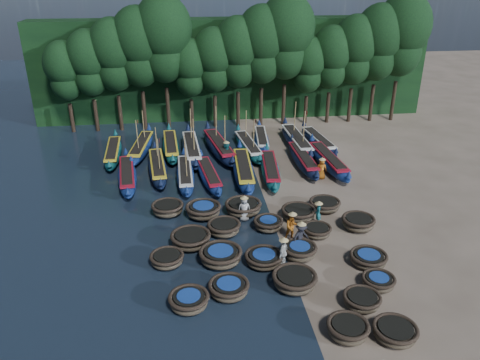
{
  "coord_description": "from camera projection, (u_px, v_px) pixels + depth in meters",
  "views": [
    {
      "loc": [
        -5.18,
        -24.9,
        14.75
      ],
      "look_at": [
        -1.65,
        4.09,
        1.3
      ],
      "focal_mm": 35.0,
      "sensor_mm": 36.0,
      "label": 1
    }
  ],
  "objects": [
    {
      "name": "long_boat_13",
      "position": [
        219.0,
        147.0,
        40.03
      ],
      "size": [
        3.04,
        8.94,
        3.85
      ],
      "rotation": [
        0.0,
        0.0,
        0.17
      ],
      "color": "#0F1A37",
      "rests_on": "ground"
    },
    {
      "name": "long_boat_11",
      "position": [
        171.0,
        146.0,
        40.27
      ],
      "size": [
        1.87,
        8.19,
        1.44
      ],
      "rotation": [
        0.0,
        0.0,
        0.06
      ],
      "color": "#0E4F51",
      "rests_on": "ground"
    },
    {
      "name": "long_boat_10",
      "position": [
        141.0,
        147.0,
        40.03
      ],
      "size": [
        2.4,
        8.15,
        3.49
      ],
      "rotation": [
        0.0,
        0.0,
        -0.12
      ],
      "color": "navy",
      "rests_on": "ground"
    },
    {
      "name": "long_boat_5",
      "position": [
        243.0,
        170.0,
        35.56
      ],
      "size": [
        1.93,
        8.76,
        1.54
      ],
      "rotation": [
        0.0,
        0.0,
        -0.05
      ],
      "color": "navy",
      "rests_on": "ground"
    },
    {
      "name": "long_boat_9",
      "position": [
        113.0,
        152.0,
        39.04
      ],
      "size": [
        1.75,
        7.75,
        1.37
      ],
      "rotation": [
        0.0,
        0.0,
        0.05
      ],
      "color": "#0E4F51",
      "rests_on": "ground"
    },
    {
      "name": "long_boat_17",
      "position": [
        318.0,
        141.0,
        41.54
      ],
      "size": [
        2.23,
        7.74,
        1.37
      ],
      "rotation": [
        0.0,
        0.0,
        0.12
      ],
      "color": "#0F1A37",
      "rests_on": "ground"
    },
    {
      "name": "tree_11",
      "position": [
        332.0,
        57.0,
        45.46
      ],
      "size": [
        4.09,
        4.09,
        9.65
      ],
      "color": "black",
      "rests_on": "ground"
    },
    {
      "name": "tree_14",
      "position": [
        402.0,
        34.0,
        45.37
      ],
      "size": [
        5.34,
        5.34,
        12.58
      ],
      "color": "black",
      "rests_on": "ground"
    },
    {
      "name": "fisherman_4",
      "position": [
        283.0,
        252.0,
        24.79
      ],
      "size": [
        0.89,
        1.06,
        1.9
      ],
      "rotation": [
        0.0,
        0.0,
        4.13
      ],
      "color": "beige",
      "rests_on": "ground"
    },
    {
      "name": "fisherman_0",
      "position": [
        244.0,
        208.0,
        29.32
      ],
      "size": [
        0.83,
        0.56,
        1.85
      ],
      "rotation": [
        0.0,
        0.0,
        3.19
      ],
      "color": "beige",
      "rests_on": "ground"
    },
    {
      "name": "tree_5",
      "position": [
        190.0,
        67.0,
        44.23
      ],
      "size": [
        3.68,
        3.68,
        8.68
      ],
      "color": "black",
      "rests_on": "ground"
    },
    {
      "name": "coracle_9",
      "position": [
        378.0,
        281.0,
        23.37
      ],
      "size": [
        1.71,
        1.71,
        0.64
      ],
      "rotation": [
        0.0,
        0.0,
        0.02
      ],
      "color": "brown",
      "rests_on": "ground"
    },
    {
      "name": "long_boat_3",
      "position": [
        185.0,
        174.0,
        34.95
      ],
      "size": [
        1.45,
        7.59,
        3.22
      ],
      "rotation": [
        0.0,
        0.0,
        0.02
      ],
      "color": "navy",
      "rests_on": "ground"
    },
    {
      "name": "tree_12",
      "position": [
        355.0,
        49.0,
        45.43
      ],
      "size": [
        4.51,
        4.51,
        10.63
      ],
      "color": "black",
      "rests_on": "ground"
    },
    {
      "name": "fisherman_3",
      "position": [
        301.0,
        236.0,
        26.19
      ],
      "size": [
        1.32,
        1.15,
        1.97
      ],
      "rotation": [
        0.0,
        0.0,
        0.53
      ],
      "color": "black",
      "rests_on": "ground"
    },
    {
      "name": "long_boat_12",
      "position": [
        192.0,
        149.0,
        39.54
      ],
      "size": [
        1.98,
        8.87,
        3.77
      ],
      "rotation": [
        0.0,
        0.0,
        0.05
      ],
      "color": "#0F1A37",
      "rests_on": "ground"
    },
    {
      "name": "tree_0",
      "position": [
        64.0,
        70.0,
        42.97
      ],
      "size": [
        3.68,
        3.68,
        8.68
      ],
      "color": "black",
      "rests_on": "ground"
    },
    {
      "name": "coracle_4",
      "position": [
        395.0,
        332.0,
        20.14
      ],
      "size": [
        2.3,
        2.3,
        0.66
      ],
      "rotation": [
        0.0,
        0.0,
        -0.3
      ],
      "color": "brown",
      "rests_on": "ground"
    },
    {
      "name": "tree_3",
      "position": [
        139.0,
        46.0,
        42.88
      ],
      "size": [
        4.92,
        4.92,
        11.6
      ],
      "color": "black",
      "rests_on": "ground"
    },
    {
      "name": "ground",
      "position": [
        274.0,
        225.0,
        29.19
      ],
      "size": [
        120.0,
        120.0,
        0.0
      ],
      "primitive_type": "plane",
      "color": "gray",
      "rests_on": "ground"
    },
    {
      "name": "tree_4",
      "position": [
        163.0,
        38.0,
        42.85
      ],
      "size": [
        5.34,
        5.34,
        12.58
      ],
      "color": "black",
      "rests_on": "ground"
    },
    {
      "name": "tree_7",
      "position": [
        238.0,
        52.0,
        44.17
      ],
      "size": [
        4.51,
        4.51,
        10.63
      ],
      "color": "black",
      "rests_on": "ground"
    },
    {
      "name": "fisherman_2",
      "position": [
        292.0,
        226.0,
        27.23
      ],
      "size": [
        0.89,
        0.71,
        1.96
      ],
      "rotation": [
        0.0,
        0.0,
        0.06
      ],
      "color": "#AC5D17",
      "rests_on": "ground"
    },
    {
      "name": "coracle_3",
      "position": [
        348.0,
        329.0,
        20.2
      ],
      "size": [
        2.16,
        2.16,
        0.76
      ],
      "rotation": [
        0.0,
        0.0,
        -0.3
      ],
      "color": "brown",
      "rests_on": "ground"
    },
    {
      "name": "tree_9",
      "position": [
        286.0,
        36.0,
        44.11
      ],
      "size": [
        5.34,
        5.34,
        12.58
      ],
      "color": "black",
      "rests_on": "ground"
    },
    {
      "name": "long_boat_15",
      "position": [
        262.0,
        139.0,
        42.05
      ],
      "size": [
        1.94,
        7.25,
        1.28
      ],
      "rotation": [
        0.0,
        0.0,
        -0.1
      ],
      "color": "navy",
      "rests_on": "ground"
    },
    {
      "name": "long_boat_4",
      "position": [
        209.0,
        175.0,
        34.9
      ],
      "size": [
        2.2,
        7.34,
        1.3
      ],
      "rotation": [
        0.0,
        0.0,
        0.13
      ],
      "color": "navy",
      "rests_on": "ground"
    },
    {
      "name": "fisherman_5",
      "position": [
        227.0,
        151.0,
        38.2
      ],
      "size": [
        0.89,
        1.67,
        1.92
      ],
      "rotation": [
        0.0,
        0.0,
        4.46
      ],
      "color": "#1A696F",
      "rests_on": "ground"
    },
    {
      "name": "fisherman_6",
      "position": [
        322.0,
        168.0,
        35.11
      ],
      "size": [
        0.85,
        0.6,
        1.83
      ],
      "rotation": [
        0.0,
        0.0,
        3.03
      ],
      "color": "#AC5D17",
      "rests_on": "ground"
    },
    {
      "name": "tree_8",
      "position": [
        262.0,
        44.0,
        44.14
      ],
      "size": [
        4.92,
        4.92,
        11.6
      ],
      "color": "black",
      "rests_on": "ground"
    },
    {
      "name": "coracle_10",
      "position": [
        167.0,
        259.0,
        25.1
      ],
      "size": [
        2.24,
        2.24,
        0.69
      ],
      "rotation": [
        0.0,
        0.0,
        -0.39
      ],
      "color": "brown",
      "rests_on": "ground"
    },
    {
      "name": "long_boat_8",
      "position": [
        328.0,
        160.0,
        37.29
      ],
      "size": [
        2.07,
        8.51,
        1.5
      ],
      "rotation": [
        0.0,
        0.0,
        0.07
      ],
      "color": "navy",
      "rests_on": "ground"
    },
    {
      "name": "long_boat_14",
      "position": [
        248.0,
        146.0,
        40.29
      ],
      "size": [
        2.24,
        7.98,
        3.41
      ],
      "rotation": [
        0.0,
        0.0,
        0.11
      ],
      "color": "#0E4F51",
      "rests_on": "ground"
    },
    {
      "name": "coracle_22",
      "position": [
        243.0,
        207.0,
        30.31
      ],
      "size": [
        2.67,
        2.67,
        0.82
      ],
      "rotation": [
        0.0,
        0.0,
        -0.23
      ],
      "color": "brown",
      "rests_on": "ground"
    },
    {
      "name": "tree_13",
      "position": [
        379.0,
        42.0,
        45.4
      ],
      "size": [
        4.92,
        4.92,
        11.6
      ],
      "color": "black",
      "rests_on": "ground"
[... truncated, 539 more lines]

